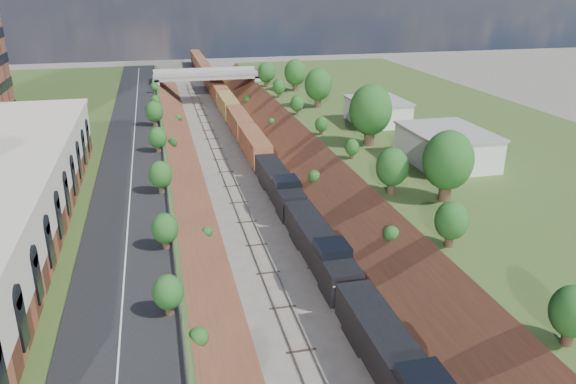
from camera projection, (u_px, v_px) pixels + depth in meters
name	position (u px, v px, depth m)	size (l,w,h in m)	color
platform_right	(476.00, 158.00, 82.12)	(44.00, 180.00, 5.00)	#425D26
embankment_left	(171.00, 199.00, 73.46)	(7.07, 180.00, 7.07)	brown
embankment_right	(332.00, 186.00, 78.23)	(7.07, 180.00, 7.07)	brown
rail_left_track	(235.00, 193.00, 75.25)	(1.58, 180.00, 0.18)	gray
rail_right_track	(273.00, 190.00, 76.38)	(1.58, 180.00, 0.18)	gray
road	(132.00, 165.00, 70.69)	(8.00, 180.00, 0.10)	black
guardrail	(165.00, 160.00, 71.23)	(0.10, 171.00, 0.70)	#99999E
overpass	(207.00, 81.00, 130.51)	(24.50, 8.30, 7.40)	gray
white_building_near	(446.00, 147.00, 71.19)	(9.00, 12.00, 4.00)	silver
white_building_far	(377.00, 112.00, 91.16)	(8.00, 10.00, 3.60)	silver
tree_right_large	(448.00, 161.00, 58.02)	(5.25, 5.25, 7.61)	#473323
tree_left_crest	(177.00, 326.00, 34.40)	(2.45, 2.45, 3.55)	#473323
freight_train	(228.00, 106.00, 115.83)	(2.93, 181.04, 4.55)	black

